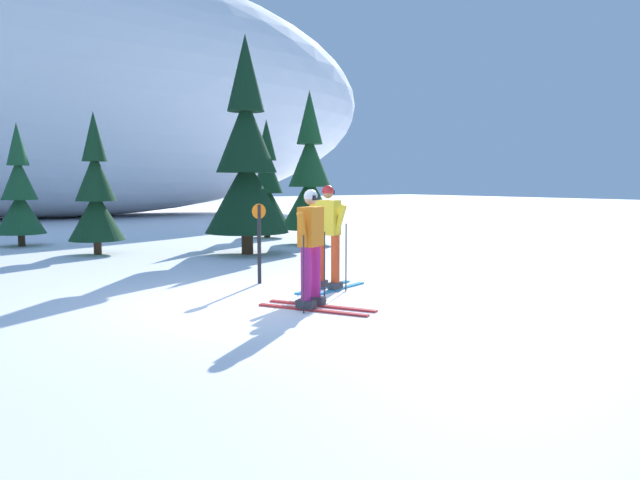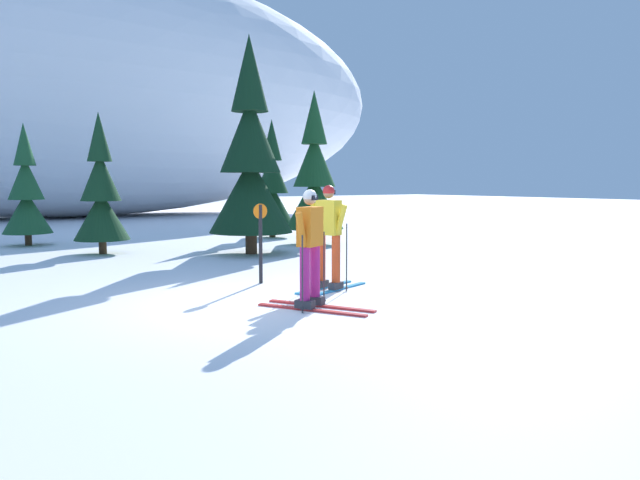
{
  "view_description": "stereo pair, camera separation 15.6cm",
  "coord_description": "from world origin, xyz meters",
  "px_view_note": "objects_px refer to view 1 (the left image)",
  "views": [
    {
      "loc": [
        -4.27,
        -8.11,
        1.88
      ],
      "look_at": [
        1.22,
        -0.28,
        0.95
      ],
      "focal_mm": 33.6,
      "sensor_mm": 36.0,
      "label": 1
    },
    {
      "loc": [
        -4.14,
        -8.2,
        1.88
      ],
      "look_at": [
        1.22,
        -0.28,
        0.95
      ],
      "focal_mm": 33.6,
      "sensor_mm": 36.0,
      "label": 2
    }
  ],
  "objects_px": {
    "pine_tree_left": "(19,195)",
    "trail_marker_post": "(259,238)",
    "pine_tree_center_right": "(246,163)",
    "skier_yellow_jacket": "(328,235)",
    "pine_tree_right": "(310,180)",
    "skier_orange_jacket": "(311,247)",
    "pine_tree_center_left": "(96,195)",
    "pine_tree_far_right": "(267,188)"
  },
  "relations": [
    {
      "from": "pine_tree_left",
      "to": "trail_marker_post",
      "type": "xyz_separation_m",
      "value": [
        2.54,
        -9.75,
        -0.67
      ]
    },
    {
      "from": "pine_tree_center_right",
      "to": "pine_tree_left",
      "type": "bearing_deg",
      "value": 129.2
    },
    {
      "from": "skier_yellow_jacket",
      "to": "pine_tree_right",
      "type": "height_order",
      "value": "pine_tree_right"
    },
    {
      "from": "pine_tree_left",
      "to": "pine_tree_right",
      "type": "xyz_separation_m",
      "value": [
        7.3,
        -4.36,
        0.42
      ]
    },
    {
      "from": "skier_yellow_jacket",
      "to": "trail_marker_post",
      "type": "xyz_separation_m",
      "value": [
        -0.67,
        1.25,
        -0.12
      ]
    },
    {
      "from": "skier_yellow_jacket",
      "to": "skier_orange_jacket",
      "type": "distance_m",
      "value": 1.58
    },
    {
      "from": "pine_tree_center_left",
      "to": "pine_tree_far_right",
      "type": "xyz_separation_m",
      "value": [
        6.07,
        1.69,
        0.13
      ]
    },
    {
      "from": "skier_orange_jacket",
      "to": "pine_tree_far_right",
      "type": "height_order",
      "value": "pine_tree_far_right"
    },
    {
      "from": "pine_tree_center_right",
      "to": "pine_tree_right",
      "type": "xyz_separation_m",
      "value": [
        2.77,
        1.19,
        -0.43
      ]
    },
    {
      "from": "pine_tree_center_left",
      "to": "pine_tree_center_right",
      "type": "xyz_separation_m",
      "value": [
        3.24,
        -2.18,
        0.82
      ]
    },
    {
      "from": "skier_orange_jacket",
      "to": "pine_tree_far_right",
      "type": "distance_m",
      "value": 11.73
    },
    {
      "from": "pine_tree_left",
      "to": "trail_marker_post",
      "type": "bearing_deg",
      "value": -75.42
    },
    {
      "from": "pine_tree_center_right",
      "to": "pine_tree_far_right",
      "type": "xyz_separation_m",
      "value": [
        2.83,
        3.88,
        -0.69
      ]
    },
    {
      "from": "pine_tree_center_right",
      "to": "pine_tree_right",
      "type": "distance_m",
      "value": 3.05
    },
    {
      "from": "skier_orange_jacket",
      "to": "trail_marker_post",
      "type": "relative_size",
      "value": 1.19
    },
    {
      "from": "pine_tree_far_right",
      "to": "skier_yellow_jacket",
      "type": "bearing_deg",
      "value": -114.0
    },
    {
      "from": "pine_tree_far_right",
      "to": "pine_tree_left",
      "type": "bearing_deg",
      "value": 167.18
    },
    {
      "from": "trail_marker_post",
      "to": "pine_tree_center_left",
      "type": "bearing_deg",
      "value": 101.03
    },
    {
      "from": "pine_tree_center_right",
      "to": "pine_tree_far_right",
      "type": "distance_m",
      "value": 4.85
    },
    {
      "from": "pine_tree_center_right",
      "to": "pine_tree_right",
      "type": "bearing_deg",
      "value": 23.19
    },
    {
      "from": "pine_tree_right",
      "to": "pine_tree_far_right",
      "type": "height_order",
      "value": "pine_tree_right"
    },
    {
      "from": "skier_orange_jacket",
      "to": "trail_marker_post",
      "type": "height_order",
      "value": "skier_orange_jacket"
    },
    {
      "from": "pine_tree_center_left",
      "to": "trail_marker_post",
      "type": "bearing_deg",
      "value": -78.97
    },
    {
      "from": "skier_yellow_jacket",
      "to": "pine_tree_far_right",
      "type": "bearing_deg",
      "value": 66.0
    },
    {
      "from": "skier_yellow_jacket",
      "to": "pine_tree_center_right",
      "type": "distance_m",
      "value": 5.79
    },
    {
      "from": "pine_tree_left",
      "to": "pine_tree_center_left",
      "type": "distance_m",
      "value": 3.61
    },
    {
      "from": "pine_tree_center_right",
      "to": "trail_marker_post",
      "type": "height_order",
      "value": "pine_tree_center_right"
    },
    {
      "from": "pine_tree_left",
      "to": "pine_tree_center_left",
      "type": "relative_size",
      "value": 0.98
    },
    {
      "from": "pine_tree_center_left",
      "to": "skier_yellow_jacket",
      "type": "bearing_deg",
      "value": -75.95
    },
    {
      "from": "pine_tree_left",
      "to": "pine_tree_far_right",
      "type": "xyz_separation_m",
      "value": [
        7.36,
        -1.68,
        0.16
      ]
    },
    {
      "from": "pine_tree_center_right",
      "to": "pine_tree_far_right",
      "type": "bearing_deg",
      "value": 53.86
    },
    {
      "from": "skier_orange_jacket",
      "to": "pine_tree_far_right",
      "type": "bearing_deg",
      "value": 63.25
    },
    {
      "from": "skier_yellow_jacket",
      "to": "trail_marker_post",
      "type": "bearing_deg",
      "value": 118.04
    },
    {
      "from": "pine_tree_far_right",
      "to": "trail_marker_post",
      "type": "bearing_deg",
      "value": -120.83
    },
    {
      "from": "pine_tree_center_left",
      "to": "pine_tree_right",
      "type": "height_order",
      "value": "pine_tree_right"
    },
    {
      "from": "skier_orange_jacket",
      "to": "pine_tree_center_right",
      "type": "bearing_deg",
      "value": 69.67
    },
    {
      "from": "pine_tree_center_left",
      "to": "trail_marker_post",
      "type": "distance_m",
      "value": 6.54
    },
    {
      "from": "skier_yellow_jacket",
      "to": "pine_tree_center_left",
      "type": "xyz_separation_m",
      "value": [
        -1.91,
        7.64,
        0.58
      ]
    },
    {
      "from": "pine_tree_far_right",
      "to": "pine_tree_center_right",
      "type": "bearing_deg",
      "value": -126.14
    },
    {
      "from": "skier_orange_jacket",
      "to": "pine_tree_right",
      "type": "relative_size",
      "value": 0.38
    },
    {
      "from": "trail_marker_post",
      "to": "pine_tree_far_right",
      "type": "bearing_deg",
      "value": 59.17
    },
    {
      "from": "trail_marker_post",
      "to": "pine_tree_center_right",
      "type": "bearing_deg",
      "value": 64.66
    }
  ]
}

